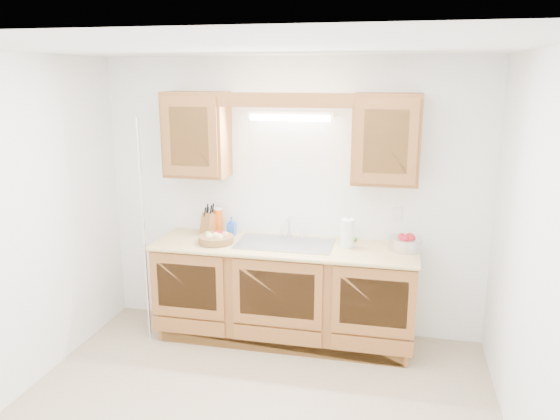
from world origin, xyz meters
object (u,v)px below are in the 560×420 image
(fruit_basket, at_px, (216,238))
(knife_block, at_px, (209,224))
(apple_bowl, at_px, (406,243))
(paper_towel, at_px, (347,233))

(fruit_basket, xyz_separation_m, knife_block, (-0.14, 0.22, 0.06))
(apple_bowl, bearing_deg, fruit_basket, -174.60)
(fruit_basket, xyz_separation_m, apple_bowl, (1.63, 0.15, 0.02))
(knife_block, distance_m, paper_towel, 1.29)
(fruit_basket, height_order, paper_towel, paper_towel)
(fruit_basket, relative_size, paper_towel, 1.06)
(knife_block, height_order, paper_towel, paper_towel)
(fruit_basket, relative_size, apple_bowl, 0.95)
(paper_towel, bearing_deg, knife_block, 175.96)
(fruit_basket, bearing_deg, paper_towel, 6.59)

